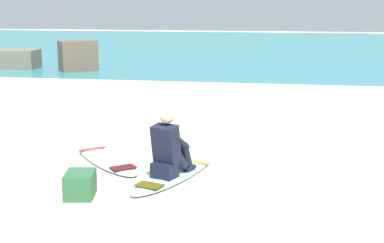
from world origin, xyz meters
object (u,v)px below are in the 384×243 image
(surfer_seated, at_px, (169,150))
(beach_bag, at_px, (80,184))
(surfboard_main, at_px, (174,174))
(surfboard_spare_near, at_px, (106,159))

(surfer_seated, relative_size, beach_bag, 1.97)
(surfboard_main, height_order, surfer_seated, surfer_seated)
(surfboard_main, bearing_deg, surfer_seated, -105.72)
(surfboard_main, height_order, beach_bag, beach_bag)
(surfer_seated, relative_size, surfboard_spare_near, 0.50)
(surfer_seated, bearing_deg, beach_bag, -138.21)
(surfboard_spare_near, height_order, beach_bag, beach_bag)
(beach_bag, bearing_deg, surfboard_spare_near, 96.59)
(surfboard_main, xyz_separation_m, surfboard_spare_near, (-1.21, 0.57, 0.00))
(surfboard_main, distance_m, surfboard_spare_near, 1.33)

